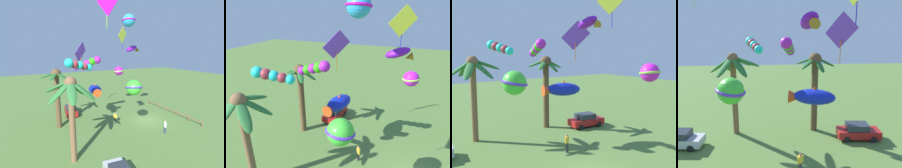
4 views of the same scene
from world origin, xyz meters
TOP-DOWN VIEW (x-y plane):
  - palm_tree_0 at (3.69, 11.93)m, footprint 3.85×3.78m
  - palm_tree_1 at (-4.07, 11.95)m, footprint 4.87×4.26m
  - parked_car_0 at (7.42, 9.50)m, footprint 4.06×2.12m
  - spectator_1 at (1.25, 4.71)m, footprint 0.48×0.40m
  - kite_diamond_0 at (4.94, 8.29)m, footprint 2.01×2.17m
  - kite_ball_1 at (-1.39, 4.47)m, footprint 1.82×1.81m
  - kite_ball_2 at (-3.29, 4.84)m, footprint 2.51×2.51m
  - kite_diamond_3 at (3.69, 2.25)m, footprint 1.29×2.11m
  - kite_fish_4 at (2.45, 7.18)m, footprint 3.88×2.31m
  - kite_fish_5 at (1.26, 2.14)m, footprint 1.00×2.12m
  - kite_tube_6 at (0.76, 8.61)m, footprint 1.38×3.21m
  - kite_tube_7 at (-2.05, 10.63)m, footprint 1.59×2.99m
  - kite_ball_9 at (6.95, 1.02)m, footprint 1.77×1.78m

SIDE VIEW (x-z plane):
  - parked_car_0 at x=7.42m, z-range 0.00..1.51m
  - spectator_1 at x=1.25m, z-range 0.02..1.61m
  - kite_fish_4 at x=2.45m, z-range 4.18..5.71m
  - palm_tree_0 at x=3.69m, z-range 1.54..9.46m
  - palm_tree_1 at x=-4.07m, z-range 2.00..10.02m
  - kite_ball_2 at x=-3.29m, z-range 5.29..7.03m
  - kite_ball_9 at x=6.95m, z-range 5.89..7.45m
  - kite_tube_6 at x=0.76m, z-range 7.90..9.52m
  - kite_tube_7 at x=-2.05m, z-range 8.08..9.43m
  - kite_diamond_0 at x=4.94m, z-range 7.89..11.93m
  - kite_fish_5 at x=1.26m, z-range 9.76..10.98m
  - kite_diamond_3 at x=3.69m, z-range 10.64..14.03m
  - kite_ball_1 at x=-1.39m, z-range 12.74..14.16m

